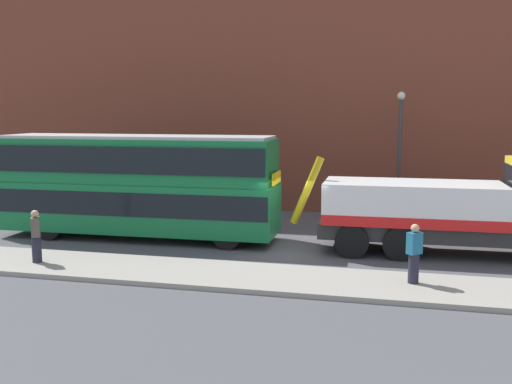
# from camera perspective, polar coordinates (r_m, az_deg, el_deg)

# --- Properties ---
(ground_plane) EXTENTS (120.00, 120.00, 0.00)m
(ground_plane) POSITION_cam_1_polar(r_m,az_deg,el_deg) (21.33, 4.00, -5.57)
(ground_plane) COLOR #4C4C51
(near_kerb) EXTENTS (60.00, 2.80, 0.15)m
(near_kerb) POSITION_cam_1_polar(r_m,az_deg,el_deg) (17.32, 1.68, -8.54)
(near_kerb) COLOR gray
(near_kerb) RESTS_ON ground_plane
(building_facade) EXTENTS (60.00, 1.50, 16.00)m
(building_facade) POSITION_cam_1_polar(r_m,az_deg,el_deg) (29.19, 6.96, 14.01)
(building_facade) COLOR brown
(building_facade) RESTS_ON ground_plane
(recovery_tow_truck) EXTENTS (10.16, 2.79, 3.67)m
(recovery_tow_truck) POSITION_cam_1_polar(r_m,az_deg,el_deg) (21.13, 19.97, -1.30)
(recovery_tow_truck) COLOR #2D2D2D
(recovery_tow_truck) RESTS_ON ground_plane
(double_decker_bus) EXTENTS (11.08, 2.74, 4.06)m
(double_decker_bus) POSITION_cam_1_polar(r_m,az_deg,el_deg) (23.06, -11.58, 0.96)
(double_decker_bus) COLOR #146B38
(double_decker_bus) RESTS_ON ground_plane
(pedestrian_onlooker) EXTENTS (0.43, 0.48, 1.71)m
(pedestrian_onlooker) POSITION_cam_1_polar(r_m,az_deg,el_deg) (19.93, -20.87, -4.16)
(pedestrian_onlooker) COLOR #232333
(pedestrian_onlooker) RESTS_ON near_kerb
(pedestrian_bystander) EXTENTS (0.47, 0.46, 1.71)m
(pedestrian_bystander) POSITION_cam_1_polar(r_m,az_deg,el_deg) (17.02, 15.32, -5.96)
(pedestrian_bystander) COLOR #232333
(pedestrian_bystander) RESTS_ON near_kerb
(street_lamp) EXTENTS (0.36, 0.36, 5.83)m
(street_lamp) POSITION_cam_1_polar(r_m,az_deg,el_deg) (26.69, 13.98, 4.51)
(street_lamp) COLOR #38383D
(street_lamp) RESTS_ON ground_plane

